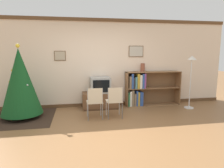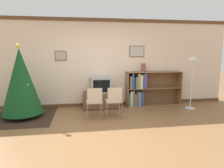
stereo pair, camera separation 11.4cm
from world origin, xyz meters
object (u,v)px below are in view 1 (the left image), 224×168
Objects in this scene: standing_lamp at (191,68)px; vase at (143,67)px; television at (100,85)px; christmas_tree at (20,82)px; folding_chair_right at (115,100)px; folding_chair_left at (95,101)px; tv_console at (100,100)px; bookshelf at (143,89)px.

vase is at bearing 154.66° from standing_lamp.
standing_lamp reaches higher than television.
christmas_tree reaches higher than folding_chair_right.
folding_chair_left is (1.86, -0.46, -0.48)m from christmas_tree.
standing_lamp reaches higher than tv_console.
standing_lamp is (2.67, -0.47, 0.50)m from television.
standing_lamp is at bearing 0.55° from christmas_tree.
vase is at bearing 34.76° from folding_chair_left.
television is at bearing 13.64° from christmas_tree.
tv_console is 0.61× the size of bookshelf.
bookshelf reaches higher than television.
standing_lamp reaches higher than folding_chair_left.
bookshelf is at bearing 43.52° from folding_chair_right.
television is 2.75m from standing_lamp.
vase reaches higher than folding_chair_left.
folding_chair_right is (0.25, -0.98, -0.25)m from television.
folding_chair_right is at bearing -168.05° from standing_lamp.
bookshelf is at bearing 156.64° from standing_lamp.
folding_chair_left is 0.47× the size of bookshelf.
folding_chair_right reaches higher than tv_console.
bookshelf is (3.49, 0.60, -0.42)m from christmas_tree.
folding_chair_right is 1.55m from bookshelf.
bookshelf is 1.11× the size of standing_lamp.
folding_chair_left is (-0.25, -0.98, 0.23)m from tv_console.
tv_console is (2.11, 0.51, -0.70)m from christmas_tree.
standing_lamp is at bearing 11.95° from folding_chair_right.
folding_chair_left and folding_chair_right have the same top height.
christmas_tree is 2.46m from folding_chair_right.
folding_chair_right is (0.25, -0.98, 0.23)m from tv_console.
television reaches higher than folding_chair_left.
folding_chair_right is (0.51, 0.00, 0.00)m from folding_chair_left.
folding_chair_right is at bearing -11.12° from christmas_tree.
bookshelf is at bearing -79.69° from vase.
christmas_tree is at bearing -166.30° from tv_console.
folding_chair_left is at bearing 180.00° from folding_chair_right.
tv_console is 1.41m from bookshelf.
television is 0.71× the size of folding_chair_left.
standing_lamp reaches higher than folding_chair_right.
christmas_tree reaches higher than television.
bookshelf is at bearing 9.80° from christmas_tree.
christmas_tree is 3.55m from vase.
bookshelf reaches higher than folding_chair_left.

